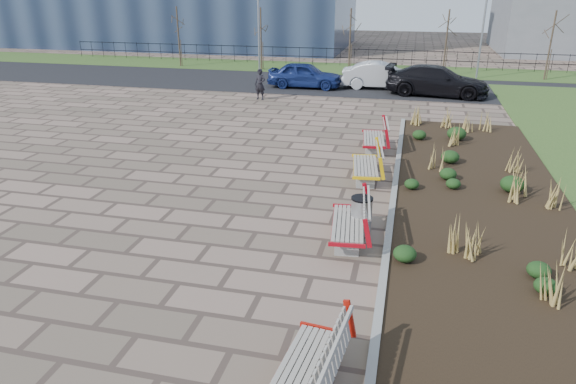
% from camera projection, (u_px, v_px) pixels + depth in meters
% --- Properties ---
extents(ground, '(120.00, 120.00, 0.00)m').
position_uv_depth(ground, '(179.00, 283.00, 10.13)').
color(ground, '#7E6456').
rests_on(ground, ground).
extents(planting_bed, '(4.50, 18.00, 0.10)m').
position_uv_depth(planting_bed, '(484.00, 210.00, 13.26)').
color(planting_bed, black).
rests_on(planting_bed, ground).
extents(planting_curb, '(0.16, 18.00, 0.15)m').
position_uv_depth(planting_curb, '(393.00, 201.00, 13.75)').
color(planting_curb, gray).
rests_on(planting_curb, ground).
extents(grass_verge_far, '(80.00, 5.00, 0.04)m').
position_uv_depth(grass_verge_far, '(351.00, 69.00, 35.34)').
color(grass_verge_far, '#33511E').
rests_on(grass_verge_far, ground).
extents(road, '(80.00, 7.00, 0.02)m').
position_uv_depth(road, '(339.00, 85.00, 29.94)').
color(road, black).
rests_on(road, ground).
extents(bench_a, '(1.13, 2.19, 1.00)m').
position_uv_depth(bench_a, '(303.00, 367.00, 7.19)').
color(bench_a, '#B0160B').
rests_on(bench_a, ground).
extents(bench_b, '(1.12, 2.18, 1.00)m').
position_uv_depth(bench_b, '(348.00, 221.00, 11.62)').
color(bench_b, '#AF0B18').
rests_on(bench_b, ground).
extents(bench_c, '(1.15, 2.20, 1.00)m').
position_uv_depth(bench_c, '(365.00, 164.00, 15.29)').
color(bench_c, yellow).
rests_on(bench_c, ground).
extents(bench_d, '(1.12, 2.19, 1.00)m').
position_uv_depth(bench_d, '(374.00, 137.00, 18.01)').
color(bench_d, '#AF0B18').
rests_on(bench_d, ground).
extents(litter_bin, '(0.49, 0.49, 0.88)m').
position_uv_depth(litter_bin, '(361.00, 216.00, 12.01)').
color(litter_bin, '#B2B2B7').
rests_on(litter_bin, ground).
extents(pedestrian, '(0.60, 0.44, 1.53)m').
position_uv_depth(pedestrian, '(260.00, 84.00, 25.88)').
color(pedestrian, black).
rests_on(pedestrian, ground).
extents(car_blue, '(4.12, 1.67, 1.40)m').
position_uv_depth(car_blue, '(305.00, 75.00, 28.80)').
color(car_blue, navy).
rests_on(car_blue, road).
extents(car_silver, '(4.43, 1.79, 1.43)m').
position_uv_depth(car_silver, '(381.00, 75.00, 28.57)').
color(car_silver, '#B5B9BE').
rests_on(car_silver, road).
extents(car_black, '(5.46, 2.71, 1.52)m').
position_uv_depth(car_black, '(437.00, 81.00, 26.76)').
color(car_black, black).
rests_on(car_black, road).
extents(tree_a, '(1.40, 1.40, 4.00)m').
position_uv_depth(tree_a, '(179.00, 37.00, 35.81)').
color(tree_a, '#4C3D2D').
rests_on(tree_a, grass_verge_far).
extents(tree_b, '(1.40, 1.40, 4.00)m').
position_uv_depth(tree_b, '(261.00, 39.00, 34.52)').
color(tree_b, '#4C3D2D').
rests_on(tree_b, grass_verge_far).
extents(tree_c, '(1.40, 1.40, 4.00)m').
position_uv_depth(tree_c, '(350.00, 41.00, 33.22)').
color(tree_c, '#4C3D2D').
rests_on(tree_c, grass_verge_far).
extents(tree_d, '(1.40, 1.40, 4.00)m').
position_uv_depth(tree_d, '(446.00, 43.00, 31.93)').
color(tree_d, '#4C3D2D').
rests_on(tree_d, grass_verge_far).
extents(tree_e, '(1.40, 1.40, 4.00)m').
position_uv_depth(tree_e, '(550.00, 46.00, 30.63)').
color(tree_e, '#4C3D2D').
rests_on(tree_e, grass_verge_far).
extents(lamp_west, '(0.24, 0.60, 6.00)m').
position_uv_depth(lamp_west, '(259.00, 24.00, 33.69)').
color(lamp_west, gray).
rests_on(lamp_west, grass_verge_far).
extents(lamp_east, '(0.24, 0.60, 6.00)m').
position_uv_depth(lamp_east, '(483.00, 28.00, 30.67)').
color(lamp_east, gray).
rests_on(lamp_east, grass_verge_far).
extents(railing_fence, '(44.00, 0.10, 1.20)m').
position_uv_depth(railing_fence, '(354.00, 57.00, 36.45)').
color(railing_fence, black).
rests_on(railing_fence, grass_verge_far).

